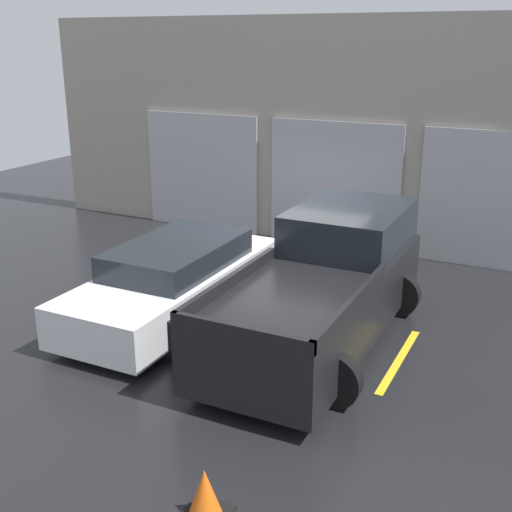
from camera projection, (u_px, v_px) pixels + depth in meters
ground_plane at (288, 289)px, 12.32m from camera, size 28.00×28.00×0.00m
shophouse_building at (349, 137)px, 14.31m from camera, size 15.80×0.68×5.07m
pickup_truck at (325, 285)px, 10.12m from camera, size 2.46×5.26×1.89m
sedan_white at (176, 280)px, 11.09m from camera, size 2.24×4.71×1.27m
parking_stripe_far_left at (116, 300)px, 11.81m from camera, size 0.12×2.20×0.01m
parking_stripe_left at (243, 327)px, 10.70m from camera, size 0.12×2.20×0.01m
parking_stripe_centre at (399, 360)px, 9.59m from camera, size 0.12×2.20×0.01m
traffic_cone at (205, 495)px, 6.39m from camera, size 0.47×0.47×0.55m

